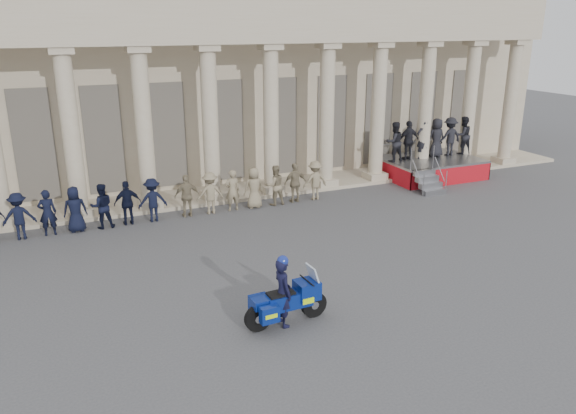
% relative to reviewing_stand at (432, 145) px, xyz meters
% --- Properties ---
extents(ground, '(90.00, 90.00, 0.00)m').
position_rel_reviewing_stand_xyz_m(ground, '(-12.05, -7.74, -1.56)').
color(ground, '#404043').
rests_on(ground, ground).
extents(building, '(40.00, 12.50, 9.00)m').
position_rel_reviewing_stand_xyz_m(building, '(-12.05, 7.00, 2.97)').
color(building, tan).
rests_on(building, ground).
extents(officer_rank, '(19.41, 0.62, 1.65)m').
position_rel_reviewing_stand_xyz_m(officer_rank, '(-15.87, -1.10, -0.73)').
color(officer_rank, black).
rests_on(officer_rank, ground).
extents(reviewing_stand, '(4.90, 4.25, 2.76)m').
position_rel_reviewing_stand_xyz_m(reviewing_stand, '(0.00, 0.00, 0.00)').
color(reviewing_stand, gray).
rests_on(reviewing_stand, ground).
extents(motorcycle, '(2.22, 0.92, 1.42)m').
position_rel_reviewing_stand_xyz_m(motorcycle, '(-11.91, -10.00, -0.94)').
color(motorcycle, black).
rests_on(motorcycle, ground).
extents(rider, '(0.45, 0.66, 1.84)m').
position_rel_reviewing_stand_xyz_m(rider, '(-12.03, -10.01, -0.65)').
color(rider, black).
rests_on(rider, ground).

